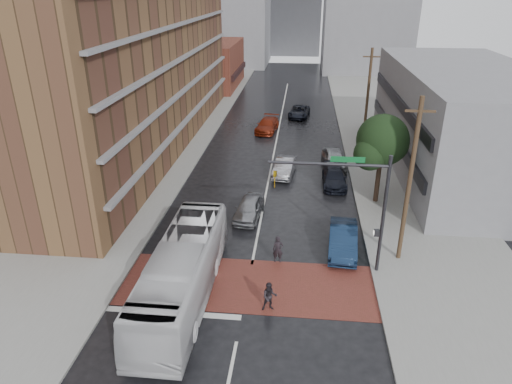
% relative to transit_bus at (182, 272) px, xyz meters
% --- Properties ---
extents(ground, '(160.00, 160.00, 0.00)m').
position_rel_transit_bus_xyz_m(ground, '(3.24, 1.00, -1.64)').
color(ground, black).
rests_on(ground, ground).
extents(crosswalk, '(14.00, 5.00, 0.02)m').
position_rel_transit_bus_xyz_m(crosswalk, '(3.24, 1.50, -1.63)').
color(crosswalk, maroon).
rests_on(crosswalk, ground).
extents(sidewalk_west, '(9.00, 90.00, 0.15)m').
position_rel_transit_bus_xyz_m(sidewalk_west, '(-8.26, 26.00, -1.56)').
color(sidewalk_west, gray).
rests_on(sidewalk_west, ground).
extents(sidewalk_east, '(9.00, 90.00, 0.15)m').
position_rel_transit_bus_xyz_m(sidewalk_east, '(14.74, 26.00, -1.56)').
color(sidewalk_east, gray).
rests_on(sidewalk_east, ground).
extents(apartment_block, '(10.00, 44.00, 28.00)m').
position_rel_transit_bus_xyz_m(apartment_block, '(-10.76, 25.00, 12.36)').
color(apartment_block, brown).
rests_on(apartment_block, ground).
extents(storefront_west, '(8.00, 16.00, 7.00)m').
position_rel_transit_bus_xyz_m(storefront_west, '(-8.76, 55.00, 1.86)').
color(storefront_west, brown).
rests_on(storefront_west, ground).
extents(building_east, '(11.00, 26.00, 9.00)m').
position_rel_transit_bus_xyz_m(building_east, '(19.74, 21.00, 2.86)').
color(building_east, gray).
rests_on(building_east, ground).
extents(distant_tower_center, '(12.00, 10.00, 24.00)m').
position_rel_transit_bus_xyz_m(distant_tower_center, '(3.24, 96.00, 10.36)').
color(distant_tower_center, gray).
rests_on(distant_tower_center, ground).
extents(street_tree, '(4.20, 4.10, 6.90)m').
position_rel_transit_bus_xyz_m(street_tree, '(11.76, 13.03, 3.10)').
color(street_tree, '#332319').
rests_on(street_tree, ground).
extents(signal_mast, '(6.50, 0.30, 7.20)m').
position_rel_transit_bus_xyz_m(signal_mast, '(9.09, 3.50, 3.10)').
color(signal_mast, '#2D2D33').
rests_on(signal_mast, ground).
extents(utility_pole_near, '(1.60, 0.26, 10.00)m').
position_rel_transit_bus_xyz_m(utility_pole_near, '(12.04, 5.00, 3.50)').
color(utility_pole_near, '#473321').
rests_on(utility_pole_near, ground).
extents(utility_pole_far, '(1.60, 0.26, 10.00)m').
position_rel_transit_bus_xyz_m(utility_pole_far, '(12.04, 25.00, 3.50)').
color(utility_pole_far, '#473321').
rests_on(utility_pole_far, ground).
extents(transit_bus, '(2.78, 11.76, 3.27)m').
position_rel_transit_bus_xyz_m(transit_bus, '(0.00, 0.00, 0.00)').
color(transit_bus, silver).
rests_on(transit_bus, ground).
extents(pedestrian_a, '(0.65, 0.46, 1.71)m').
position_rel_transit_bus_xyz_m(pedestrian_a, '(4.76, 4.00, -0.78)').
color(pedestrian_a, black).
rests_on(pedestrian_a, ground).
extents(pedestrian_b, '(0.89, 0.75, 1.61)m').
position_rel_transit_bus_xyz_m(pedestrian_b, '(4.60, -0.50, -0.83)').
color(pedestrian_b, black).
rests_on(pedestrian_b, ground).
extents(car_travel_a, '(2.18, 4.44, 1.46)m').
position_rel_transit_bus_xyz_m(car_travel_a, '(2.36, 9.55, -0.91)').
color(car_travel_a, '#929498').
rests_on(car_travel_a, ground).
extents(car_travel_b, '(2.09, 4.67, 1.49)m').
position_rel_transit_bus_xyz_m(car_travel_b, '(4.53, 17.87, -0.89)').
color(car_travel_b, '#B4B5BC').
rests_on(car_travel_b, ground).
extents(car_travel_c, '(2.76, 5.36, 1.49)m').
position_rel_transit_bus_xyz_m(car_travel_c, '(1.99, 30.73, -0.89)').
color(car_travel_c, maroon).
rests_on(car_travel_c, ground).
extents(suv_travel, '(2.93, 5.29, 1.40)m').
position_rel_transit_bus_xyz_m(suv_travel, '(5.49, 37.34, -0.94)').
color(suv_travel, black).
rests_on(suv_travel, ground).
extents(car_parked_near, '(2.03, 4.97, 1.60)m').
position_rel_transit_bus_xyz_m(car_parked_near, '(8.71, 5.68, -0.84)').
color(car_parked_near, '#11233E').
rests_on(car_parked_near, ground).
extents(car_parked_mid, '(1.95, 4.74, 1.37)m').
position_rel_transit_bus_xyz_m(car_parked_mid, '(8.76, 16.05, -0.95)').
color(car_parked_mid, black).
rests_on(car_parked_mid, ground).
extents(car_parked_far, '(2.38, 4.95, 1.63)m').
position_rel_transit_bus_xyz_m(car_parked_far, '(8.92, 20.22, -0.82)').
color(car_parked_far, '#929699').
rests_on(car_parked_far, ground).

